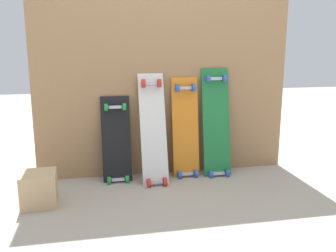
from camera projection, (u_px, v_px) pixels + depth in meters
The scene contains 7 objects.
ground_plane at pixel (166, 174), 3.20m from camera, with size 12.00×12.00×0.00m, color #A89E8E.
plywood_wall_panel at pixel (165, 67), 3.07m from camera, with size 2.15×0.04×1.83m, color #99724C.
skateboard_black at pixel (116, 143), 3.01m from camera, with size 0.23×0.22×0.76m.
skateboard_white at pixel (153, 132), 2.98m from camera, with size 0.21×0.35×0.93m.
skateboard_orange at pixel (186, 131), 3.11m from camera, with size 0.22×0.21×0.90m.
skateboard_green at pixel (216, 126), 3.14m from camera, with size 0.23×0.24×0.97m.
wooden_crate at pixel (39, 189), 2.55m from camera, with size 0.24×0.24×0.24m, color tan.
Camera 1 is at (-0.59, -2.98, 1.08)m, focal length 39.47 mm.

